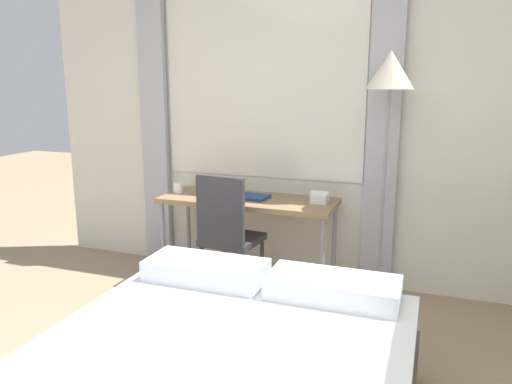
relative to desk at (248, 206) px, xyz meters
name	(u,v)px	position (x,y,z in m)	size (l,w,h in m)	color
wall_back_with_window	(302,117)	(0.34, 0.34, 0.68)	(4.70, 0.13, 2.70)	silver
desk	(248,206)	(0.00, 0.00, 0.00)	(1.38, 0.52, 0.73)	#937551
desk_chair	(228,231)	(-0.05, -0.29, -0.13)	(0.44, 0.44, 0.97)	#333338
standing_lamp	(389,97)	(1.03, 0.03, 0.85)	(0.33, 0.33, 1.84)	#4C4C51
telephone	(320,198)	(0.56, 0.05, 0.10)	(0.14, 0.13, 0.09)	white
book	(253,197)	(0.03, 0.01, 0.07)	(0.26, 0.21, 0.02)	navy
mug	(178,188)	(-0.61, -0.02, 0.10)	(0.08, 0.08, 0.09)	white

